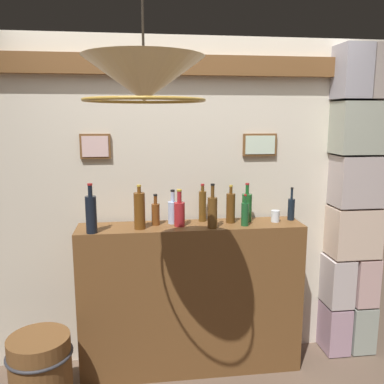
% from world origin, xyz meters
% --- Properties ---
extents(panelled_rear_partition, '(3.04, 0.15, 2.46)m').
position_xyz_m(panelled_rear_partition, '(-0.00, 1.10, 1.30)').
color(panelled_rear_partition, beige).
rests_on(panelled_rear_partition, ground).
extents(stone_pillar, '(0.41, 0.31, 2.40)m').
position_xyz_m(stone_pillar, '(1.29, 0.97, 1.22)').
color(stone_pillar, '#AF8C9F').
rests_on(stone_pillar, ground).
extents(bar_shelf_unit, '(1.62, 0.32, 1.12)m').
position_xyz_m(bar_shelf_unit, '(0.00, 0.86, 0.56)').
color(bar_shelf_unit, brown).
rests_on(bar_shelf_unit, ground).
extents(liquor_bottle_vermouth, '(0.08, 0.08, 0.31)m').
position_xyz_m(liquor_bottle_vermouth, '(-0.37, 0.81, 1.26)').
color(liquor_bottle_vermouth, brown).
rests_on(liquor_bottle_vermouth, bar_shelf_unit).
extents(liquor_bottle_port, '(0.07, 0.07, 0.31)m').
position_xyz_m(liquor_bottle_port, '(0.14, 0.76, 1.24)').
color(liquor_bottle_port, '#573716').
rests_on(liquor_bottle_port, bar_shelf_unit).
extents(liquor_bottle_brandy, '(0.06, 0.06, 0.22)m').
position_xyz_m(liquor_bottle_brandy, '(-0.25, 0.89, 1.21)').
color(liquor_bottle_brandy, brown).
rests_on(liquor_bottle_brandy, bar_shelf_unit).
extents(liquor_bottle_tequila, '(0.07, 0.07, 0.28)m').
position_xyz_m(liquor_bottle_tequila, '(0.29, 0.89, 1.24)').
color(liquor_bottle_tequila, '#573513').
rests_on(liquor_bottle_tequila, bar_shelf_unit).
extents(liquor_bottle_gin, '(0.07, 0.07, 0.29)m').
position_xyz_m(liquor_bottle_gin, '(0.42, 0.91, 1.23)').
color(liquor_bottle_gin, '#1A5521').
rests_on(liquor_bottle_gin, bar_shelf_unit).
extents(liquor_bottle_whiskey, '(0.07, 0.07, 0.25)m').
position_xyz_m(liquor_bottle_whiskey, '(-0.13, 0.92, 1.21)').
color(liquor_bottle_whiskey, '#A9BDE3').
rests_on(liquor_bottle_whiskey, bar_shelf_unit).
extents(liquor_bottle_sherry, '(0.05, 0.05, 0.25)m').
position_xyz_m(liquor_bottle_sherry, '(0.76, 0.91, 1.21)').
color(liquor_bottle_sherry, black).
rests_on(liquor_bottle_sherry, bar_shelf_unit).
extents(liquor_bottle_rye, '(0.06, 0.06, 0.28)m').
position_xyz_m(liquor_bottle_rye, '(0.10, 0.96, 1.24)').
color(liquor_bottle_rye, brown).
rests_on(liquor_bottle_rye, bar_shelf_unit).
extents(liquor_bottle_mezcal, '(0.08, 0.08, 0.26)m').
position_xyz_m(liquor_bottle_mezcal, '(-0.09, 0.84, 1.22)').
color(liquor_bottle_mezcal, maroon).
rests_on(liquor_bottle_mezcal, bar_shelf_unit).
extents(liquor_bottle_scotch, '(0.05, 0.05, 0.23)m').
position_xyz_m(liquor_bottle_scotch, '(0.38, 0.79, 1.21)').
color(liquor_bottle_scotch, '#1A4E25').
rests_on(liquor_bottle_scotch, bar_shelf_unit).
extents(liquor_bottle_bourbon, '(0.07, 0.07, 0.34)m').
position_xyz_m(liquor_bottle_bourbon, '(-0.68, 0.74, 1.26)').
color(liquor_bottle_bourbon, black).
rests_on(liquor_bottle_bourbon, bar_shelf_unit).
extents(glass_tumbler_rocks, '(0.06, 0.06, 0.09)m').
position_xyz_m(glass_tumbler_rocks, '(0.63, 0.87, 1.17)').
color(glass_tumbler_rocks, silver).
rests_on(glass_tumbler_rocks, bar_shelf_unit).
extents(pendant_lamp, '(0.57, 0.57, 0.60)m').
position_xyz_m(pendant_lamp, '(-0.33, -0.00, 2.06)').
color(pendant_lamp, beige).
extents(wooden_barrel, '(0.42, 0.42, 0.53)m').
position_xyz_m(wooden_barrel, '(-1.02, 0.50, 0.26)').
color(wooden_barrel, brown).
rests_on(wooden_barrel, ground).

